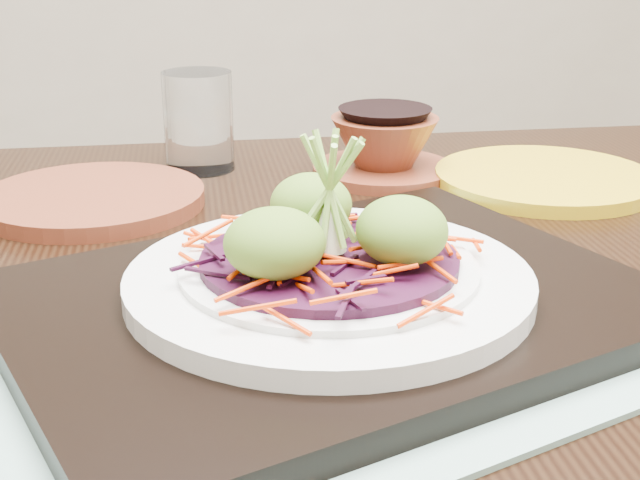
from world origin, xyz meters
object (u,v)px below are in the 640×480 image
object	(u,v)px
serving_tray	(329,305)
terracotta_side_plate	(93,199)
terracotta_bowl_set	(384,150)
yellow_plate	(545,179)
water_glass	(199,121)
white_plate	(329,279)
dining_table	(336,393)

from	to	relation	value
serving_tray	terracotta_side_plate	size ratio (longest dim) A/B	2.00
terracotta_bowl_set	terracotta_side_plate	bearing A→B (deg)	-175.93
yellow_plate	terracotta_side_plate	bearing A→B (deg)	172.85
serving_tray	water_glass	size ratio (longest dim) A/B	3.99
serving_tray	terracotta_side_plate	world-z (taller)	serving_tray
terracotta_bowl_set	yellow_plate	distance (m)	0.15
water_glass	yellow_plate	world-z (taller)	water_glass
yellow_plate	terracotta_bowl_set	bearing A→B (deg)	152.16
serving_tray	white_plate	xyz separation A→B (m)	(-0.00, -0.00, 0.02)
white_plate	terracotta_bowl_set	size ratio (longest dim) A/B	1.76
white_plate	yellow_plate	distance (m)	0.36
dining_table	serving_tray	size ratio (longest dim) A/B	3.34
white_plate	terracotta_side_plate	bearing A→B (deg)	114.96
terracotta_side_plate	yellow_plate	world-z (taller)	terracotta_side_plate
terracotta_side_plate	water_glass	size ratio (longest dim) A/B	2.00
dining_table	yellow_plate	distance (m)	0.31
white_plate	yellow_plate	xyz separation A→B (m)	(0.28, 0.23, -0.02)
serving_tray	terracotta_side_plate	xyz separation A→B (m)	(-0.13, 0.28, -0.01)
terracotta_bowl_set	yellow_plate	bearing A→B (deg)	-27.84
terracotta_side_plate	yellow_plate	distance (m)	0.41
water_glass	yellow_plate	xyz separation A→B (m)	(0.30, -0.14, -0.04)
terracotta_side_plate	water_glass	bearing A→B (deg)	40.29
terracotta_bowl_set	white_plate	bearing A→B (deg)	-115.79
dining_table	yellow_plate	xyz separation A→B (m)	(0.25, 0.15, 0.10)
water_glass	terracotta_bowl_set	bearing A→B (deg)	-23.39
white_plate	terracotta_side_plate	size ratio (longest dim) A/B	1.30
dining_table	terracotta_side_plate	xyz separation A→B (m)	(-0.16, 0.20, 0.10)
terracotta_side_plate	white_plate	bearing A→B (deg)	-65.04
serving_tray	terracotta_bowl_set	xyz separation A→B (m)	(0.14, 0.30, 0.01)
dining_table	serving_tray	world-z (taller)	serving_tray
water_glass	terracotta_side_plate	bearing A→B (deg)	-139.71
serving_tray	water_glass	distance (m)	0.37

